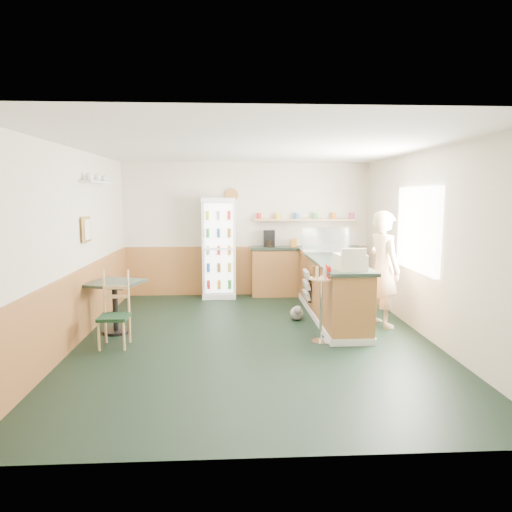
{
  "coord_description": "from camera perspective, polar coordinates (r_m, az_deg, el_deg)",
  "views": [
    {
      "loc": [
        -0.31,
        -6.34,
        2.06
      ],
      "look_at": [
        0.07,
        0.6,
        1.12
      ],
      "focal_mm": 32.0,
      "sensor_mm": 36.0,
      "label": 1
    }
  ],
  "objects": [
    {
      "name": "cash_register",
      "position": [
        6.52,
        11.69,
        -0.75
      ],
      "size": [
        0.41,
        0.43,
        0.22
      ],
      "primitive_type": "cube",
      "rotation": [
        0.0,
        0.0,
        0.07
      ],
      "color": "beige",
      "rests_on": "service_counter"
    },
    {
      "name": "display_case",
      "position": [
        8.21,
        8.59,
        1.87
      ],
      "size": [
        0.81,
        0.43,
        0.46
      ],
      "color": "silver",
      "rests_on": "service_counter"
    },
    {
      "name": "cafe_table",
      "position": [
        7.12,
        -17.22,
        -4.9
      ],
      "size": [
        0.9,
        0.9,
        0.78
      ],
      "rotation": [
        0.0,
        0.0,
        -0.33
      ],
      "color": "black",
      "rests_on": "ground"
    },
    {
      "name": "service_counter",
      "position": [
        7.77,
        9.35,
        -4.3
      ],
      "size": [
        0.68,
        3.01,
        1.01
      ],
      "color": "#AC7637",
      "rests_on": "ground"
    },
    {
      "name": "dog_doorstop",
      "position": [
        7.6,
        5.12,
        -7.08
      ],
      "size": [
        0.22,
        0.29,
        0.27
      ],
      "rotation": [
        0.0,
        0.0,
        -0.21
      ],
      "color": "gray",
      "rests_on": "ground"
    },
    {
      "name": "cafe_chair",
      "position": [
        6.56,
        -17.2,
        -6.05
      ],
      "size": [
        0.39,
        0.39,
        1.04
      ],
      "rotation": [
        0.0,
        0.0,
        -0.01
      ],
      "color": "black",
      "rests_on": "ground"
    },
    {
      "name": "drinks_fridge",
      "position": [
        9.15,
        -4.64,
        1.01
      ],
      "size": [
        0.66,
        0.54,
        2.0
      ],
      "color": "white",
      "rests_on": "ground"
    },
    {
      "name": "ground",
      "position": [
        6.67,
        -0.28,
        -10.29
      ],
      "size": [
        6.0,
        6.0,
        0.0
      ],
      "primitive_type": "plane",
      "color": "black",
      "rests_on": "ground"
    },
    {
      "name": "shopkeeper",
      "position": [
        7.38,
        15.61,
        -1.59
      ],
      "size": [
        0.62,
        0.72,
        1.82
      ],
      "primitive_type": "imported",
      "rotation": [
        0.0,
        0.0,
        1.92
      ],
      "color": "tan",
      "rests_on": "ground"
    },
    {
      "name": "back_counter",
      "position": [
        9.39,
        6.14,
        -1.64
      ],
      "size": [
        2.24,
        0.42,
        1.69
      ],
      "color": "#AC7637",
      "rests_on": "ground"
    },
    {
      "name": "condiment_stand",
      "position": [
        6.42,
        8.16,
        -4.7
      ],
      "size": [
        0.34,
        0.34,
        1.07
      ],
      "rotation": [
        0.0,
        0.0,
        -0.32
      ],
      "color": "silver",
      "rests_on": "ground"
    },
    {
      "name": "newspaper_rack",
      "position": [
        8.0,
        6.36,
        -3.68
      ],
      "size": [
        0.09,
        0.44,
        0.52
      ],
      "color": "black",
      "rests_on": "ground"
    },
    {
      "name": "room_envelope",
      "position": [
        7.09,
        -2.42,
        3.35
      ],
      "size": [
        5.04,
        6.02,
        2.72
      ],
      "color": "beige",
      "rests_on": "ground"
    }
  ]
}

